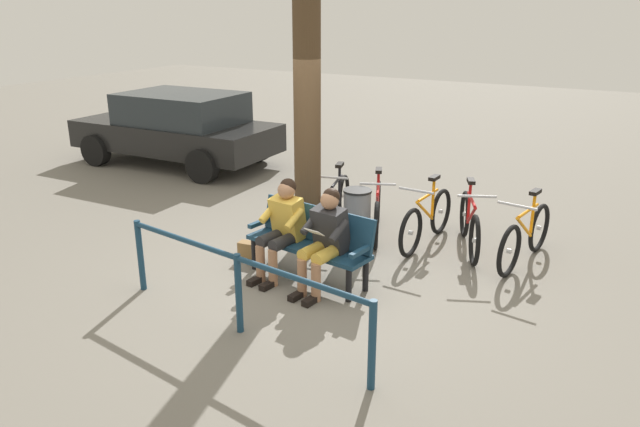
{
  "coord_description": "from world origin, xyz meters",
  "views": [
    {
      "loc": [
        -3.38,
        5.72,
        3.15
      ],
      "look_at": [
        0.02,
        -0.31,
        0.75
      ],
      "focal_mm": 34.02,
      "sensor_mm": 36.0,
      "label": 1
    }
  ],
  "objects_px": {
    "person_reading": "(325,236)",
    "bicycle_purple": "(377,211)",
    "bicycle_blue": "(525,237)",
    "bicycle_silver": "(469,224)",
    "tree_trunk": "(307,117)",
    "parked_car": "(178,127)",
    "bench": "(312,238)",
    "litter_bin": "(357,220)",
    "handbag": "(250,251)",
    "bicycle_green": "(427,220)",
    "person_companion": "(282,224)",
    "bicycle_red": "(337,204)"
  },
  "relations": [
    {
      "from": "person_companion",
      "to": "bicycle_purple",
      "type": "xyz_separation_m",
      "value": [
        -0.43,
        -1.81,
        -0.3
      ]
    },
    {
      "from": "person_companion",
      "to": "litter_bin",
      "type": "height_order",
      "value": "person_companion"
    },
    {
      "from": "bench",
      "to": "person_reading",
      "type": "xyz_separation_m",
      "value": [
        -0.3,
        0.21,
        0.16
      ]
    },
    {
      "from": "person_reading",
      "to": "bicycle_silver",
      "type": "bearing_deg",
      "value": -110.47
    },
    {
      "from": "tree_trunk",
      "to": "bicycle_blue",
      "type": "relative_size",
      "value": 2.12
    },
    {
      "from": "bicycle_green",
      "to": "litter_bin",
      "type": "bearing_deg",
      "value": -43.48
    },
    {
      "from": "bench",
      "to": "person_reading",
      "type": "height_order",
      "value": "person_reading"
    },
    {
      "from": "person_companion",
      "to": "bicycle_red",
      "type": "distance_m",
      "value": 1.84
    },
    {
      "from": "bench",
      "to": "person_companion",
      "type": "xyz_separation_m",
      "value": [
        0.34,
        0.12,
        0.16
      ]
    },
    {
      "from": "person_reading",
      "to": "bicycle_purple",
      "type": "distance_m",
      "value": 1.94
    },
    {
      "from": "bicycle_silver",
      "to": "bicycle_purple",
      "type": "distance_m",
      "value": 1.31
    },
    {
      "from": "bicycle_blue",
      "to": "bicycle_silver",
      "type": "xyz_separation_m",
      "value": [
        0.75,
        -0.1,
        0.0
      ]
    },
    {
      "from": "bicycle_red",
      "to": "parked_car",
      "type": "xyz_separation_m",
      "value": [
        4.59,
        -1.73,
        0.41
      ]
    },
    {
      "from": "tree_trunk",
      "to": "handbag",
      "type": "bearing_deg",
      "value": 67.53
    },
    {
      "from": "handbag",
      "to": "tree_trunk",
      "type": "height_order",
      "value": "tree_trunk"
    },
    {
      "from": "person_reading",
      "to": "bicycle_green",
      "type": "bearing_deg",
      "value": -97.44
    },
    {
      "from": "bench",
      "to": "bicycle_silver",
      "type": "height_order",
      "value": "bicycle_silver"
    },
    {
      "from": "tree_trunk",
      "to": "bicycle_purple",
      "type": "distance_m",
      "value": 1.75
    },
    {
      "from": "litter_bin",
      "to": "bicycle_green",
      "type": "relative_size",
      "value": 0.51
    },
    {
      "from": "parked_car",
      "to": "bicycle_silver",
      "type": "bearing_deg",
      "value": 164.55
    },
    {
      "from": "person_companion",
      "to": "bicycle_silver",
      "type": "distance_m",
      "value": 2.6
    },
    {
      "from": "bench",
      "to": "bicycle_purple",
      "type": "height_order",
      "value": "bicycle_purple"
    },
    {
      "from": "tree_trunk",
      "to": "litter_bin",
      "type": "distance_m",
      "value": 1.51
    },
    {
      "from": "bench",
      "to": "litter_bin",
      "type": "height_order",
      "value": "bench"
    },
    {
      "from": "bicycle_blue",
      "to": "person_companion",
      "type": "bearing_deg",
      "value": -44.79
    },
    {
      "from": "person_reading",
      "to": "bench",
      "type": "bearing_deg",
      "value": -26.98
    },
    {
      "from": "bicycle_red",
      "to": "bench",
      "type": "bearing_deg",
      "value": 2.8
    },
    {
      "from": "bicycle_red",
      "to": "handbag",
      "type": "bearing_deg",
      "value": -29.34
    },
    {
      "from": "person_companion",
      "to": "litter_bin",
      "type": "bearing_deg",
      "value": -102.95
    },
    {
      "from": "bicycle_red",
      "to": "person_reading",
      "type": "bearing_deg",
      "value": 8.74
    },
    {
      "from": "bench",
      "to": "person_companion",
      "type": "distance_m",
      "value": 0.39
    },
    {
      "from": "person_reading",
      "to": "bicycle_purple",
      "type": "bearing_deg",
      "value": -75.71
    },
    {
      "from": "person_reading",
      "to": "bicycle_green",
      "type": "distance_m",
      "value": 2.0
    },
    {
      "from": "parked_car",
      "to": "person_companion",
      "type": "bearing_deg",
      "value": 142.14
    },
    {
      "from": "tree_trunk",
      "to": "bicycle_silver",
      "type": "distance_m",
      "value": 2.59
    },
    {
      "from": "litter_bin",
      "to": "bicycle_red",
      "type": "relative_size",
      "value": 0.52
    },
    {
      "from": "bicycle_green",
      "to": "parked_car",
      "type": "distance_m",
      "value": 6.24
    },
    {
      "from": "tree_trunk",
      "to": "bicycle_purple",
      "type": "height_order",
      "value": "tree_trunk"
    },
    {
      "from": "bench",
      "to": "tree_trunk",
      "type": "height_order",
      "value": "tree_trunk"
    },
    {
      "from": "bench",
      "to": "bicycle_purple",
      "type": "relative_size",
      "value": 1.05
    },
    {
      "from": "bicycle_red",
      "to": "parked_car",
      "type": "distance_m",
      "value": 4.92
    },
    {
      "from": "bicycle_blue",
      "to": "bicycle_purple",
      "type": "height_order",
      "value": "same"
    },
    {
      "from": "person_reading",
      "to": "bicycle_red",
      "type": "bearing_deg",
      "value": -57.52
    },
    {
      "from": "bicycle_silver",
      "to": "parked_car",
      "type": "xyz_separation_m",
      "value": [
        6.55,
        -1.62,
        0.41
      ]
    },
    {
      "from": "person_reading",
      "to": "bicycle_green",
      "type": "height_order",
      "value": "person_reading"
    },
    {
      "from": "litter_bin",
      "to": "bicycle_green",
      "type": "height_order",
      "value": "bicycle_green"
    },
    {
      "from": "handbag",
      "to": "parked_car",
      "type": "height_order",
      "value": "parked_car"
    },
    {
      "from": "person_companion",
      "to": "litter_bin",
      "type": "distance_m",
      "value": 1.24
    },
    {
      "from": "person_companion",
      "to": "tree_trunk",
      "type": "relative_size",
      "value": 0.34
    },
    {
      "from": "bench",
      "to": "handbag",
      "type": "height_order",
      "value": "bench"
    }
  ]
}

